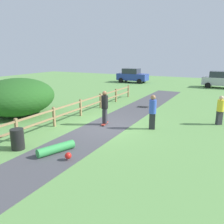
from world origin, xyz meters
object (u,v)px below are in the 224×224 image
at_px(parked_car_silver, 221,80).
at_px(trash_bin, 17,139).
at_px(skater_fallen, 57,149).
at_px(bystander_blue, 153,110).
at_px(parked_car_blue, 132,75).
at_px(bystander_yellow, 220,109).
at_px(bush_large, 18,97).
at_px(skater_riding, 105,106).
at_px(skateboard_loose, 143,107).

bearing_deg(parked_car_silver, trash_bin, -105.13).
relative_size(skater_fallen, parked_car_silver, 0.38).
bearing_deg(bystander_blue, parked_car_blue, 115.81).
height_order(bystander_blue, parked_car_silver, parked_car_silver).
relative_size(bystander_blue, parked_car_blue, 0.44).
xyz_separation_m(trash_bin, bystander_yellow, (7.36, 7.86, 0.47)).
relative_size(bush_large, skater_riding, 2.67).
distance_m(bush_large, parked_car_silver, 22.70).
xyz_separation_m(skater_fallen, bystander_blue, (2.42, 4.90, 0.84)).
bearing_deg(skater_fallen, bystander_yellow, 53.29).
distance_m(bush_large, skater_riding, 6.19).
height_order(skater_riding, bystander_yellow, skater_riding).
bearing_deg(skater_riding, trash_bin, -108.39).
distance_m(bush_large, bystander_blue, 8.86).
bearing_deg(trash_bin, bystander_blue, 51.50).
xyz_separation_m(bush_large, bystander_yellow, (11.93, 3.78, -0.29)).
relative_size(bystander_yellow, parked_car_silver, 0.39).
bearing_deg(bystander_blue, bush_large, -172.14).
height_order(trash_bin, parked_car_silver, parked_car_silver).
bearing_deg(trash_bin, bystander_yellow, 46.87).
xyz_separation_m(skateboard_loose, parked_car_blue, (-6.80, 14.02, 0.87)).
relative_size(bush_large, skateboard_loose, 6.30).
height_order(bush_large, skateboard_loose, bush_large).
xyz_separation_m(bystander_yellow, parked_car_blue, (-12.16, 16.06, 0.03)).
distance_m(skater_riding, bystander_blue, 2.68).
xyz_separation_m(trash_bin, skater_fallen, (1.80, 0.40, -0.25)).
relative_size(bush_large, bystander_blue, 2.77).
xyz_separation_m(bystander_blue, parked_car_blue, (-9.01, 18.63, -0.08)).
bearing_deg(skater_fallen, bush_large, 149.88).
bearing_deg(bystander_yellow, bystander_blue, -140.84).
relative_size(trash_bin, bystander_blue, 0.48).
relative_size(skater_fallen, bystander_yellow, 0.98).
xyz_separation_m(skater_riding, parked_car_silver, (4.88, 19.15, -0.16)).
height_order(skateboard_loose, parked_car_blue, parked_car_blue).
xyz_separation_m(bush_large, parked_car_blue, (-0.23, 19.84, -0.26)).
xyz_separation_m(trash_bin, parked_car_silver, (6.47, 23.92, 0.51)).
relative_size(skateboard_loose, parked_car_silver, 0.19).
distance_m(trash_bin, skater_riding, 5.07).
height_order(skater_fallen, bystander_yellow, bystander_yellow).
xyz_separation_m(parked_car_silver, parked_car_blue, (-11.26, -0.00, 0.00)).
xyz_separation_m(skateboard_loose, parked_car_silver, (4.46, 14.02, 0.87)).
relative_size(bush_large, parked_car_silver, 1.22).
relative_size(bush_large, bystander_yellow, 3.08).
bearing_deg(skateboard_loose, bystander_yellow, -20.81).
xyz_separation_m(trash_bin, skater_riding, (1.59, 4.77, 0.66)).
bearing_deg(bush_large, parked_car_blue, 90.67).
distance_m(bystander_yellow, parked_car_silver, 16.09).
height_order(skater_riding, parked_car_blue, skater_riding).
height_order(parked_car_silver, parked_car_blue, same).
bearing_deg(bystander_blue, bystander_yellow, 39.16).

